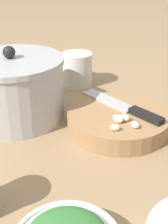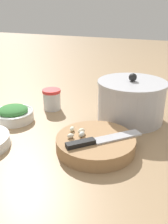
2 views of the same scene
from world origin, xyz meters
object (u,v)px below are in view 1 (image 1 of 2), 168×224
object	(u,v)px
cutting_board	(118,120)
garlic_cloves	(122,121)
stock_pot	(13,88)
coffee_mug	(77,69)
chef_knife	(125,107)

from	to	relation	value
cutting_board	garlic_cloves	size ratio (longest dim) A/B	3.71
garlic_cloves	stock_pot	xyz separation A→B (m)	(0.09, 0.25, 0.03)
garlic_cloves	coffee_mug	world-z (taller)	coffee_mug
stock_pot	chef_knife	bearing A→B (deg)	-94.33
cutting_board	stock_pot	xyz separation A→B (m)	(0.04, 0.25, 0.05)
cutting_board	chef_knife	bearing A→B (deg)	-39.47
coffee_mug	chef_knife	bearing A→B (deg)	-149.78
chef_knife	cutting_board	bearing A→B (deg)	-176.21
chef_knife	garlic_cloves	bearing A→B (deg)	-143.44
chef_knife	garlic_cloves	distance (m)	0.07
garlic_cloves	stock_pot	distance (m)	0.27
coffee_mug	stock_pot	world-z (taller)	stock_pot
garlic_cloves	coffee_mug	bearing A→B (deg)	22.54
coffee_mug	cutting_board	bearing A→B (deg)	-154.48
cutting_board	stock_pot	bearing A→B (deg)	81.11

